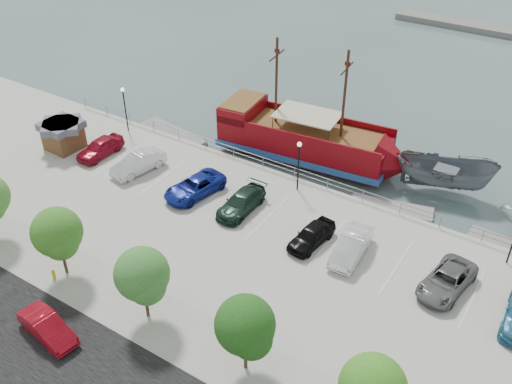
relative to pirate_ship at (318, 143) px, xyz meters
The scene contains 22 objects.
ground 12.68m from the pirate_ship, 83.82° to the right, with size 160.00×160.00×0.00m, color #425452.
sidewalk 22.53m from the pirate_ship, 86.56° to the right, with size 100.00×4.00×0.05m, color gray.
seawall_railing 4.88m from the pirate_ship, 73.89° to the right, with size 50.00×0.06×1.00m.
pirate_ship is the anchor object (origin of this frame).
patrol_boat 10.90m from the pirate_ship, ahead, with size 2.95×7.84×3.03m, color #565C64.
dock_west 14.16m from the pirate_ship, 166.53° to the right, with size 7.45×2.13×0.43m, color gray.
dock_mid 9.05m from the pirate_ship, 21.61° to the right, with size 6.34×1.81×0.36m, color gray.
shed 22.22m from the pirate_ship, 149.33° to the right, with size 3.22×3.22×2.52m.
street_sedan 26.93m from the pirate_ship, 97.31° to the right, with size 1.47×4.20×1.38m, color #9F0B19.
fire_hydrant 24.29m from the pirate_ship, 106.58° to the right, with size 0.23×0.23×0.68m.
lamp_post_left 17.81m from the pirate_ship, 160.26° to the right, with size 0.36×0.36×4.28m.
lamp_post_mid 6.47m from the pirate_ship, 77.26° to the right, with size 0.36×0.36×4.28m.
tree_c 23.59m from the pirate_ship, 106.09° to the right, with size 3.30×3.20×5.00m.
tree_d 22.69m from the pirate_ship, 88.74° to the right, with size 3.30×3.20×5.00m.
tree_e 23.89m from the pirate_ship, 71.61° to the right, with size 3.30×3.20×5.00m.
parked_car_a 18.77m from the pirate_ship, 145.81° to the right, with size 1.81×4.49×1.53m, color maroon.
parked_car_b 15.37m from the pirate_ship, 135.78° to the right, with size 1.66×4.75×1.56m, color silver.
parked_car_c 11.98m from the pirate_ship, 114.88° to the right, with size 2.38×5.16×1.43m, color navy.
parked_car_d 10.68m from the pirate_ship, 94.56° to the right, with size 1.96×4.83×1.40m, color black.
parked_car_e 12.49m from the pirate_ship, 64.35° to the right, with size 1.68×4.17×1.42m, color black.
parked_car_f 13.65m from the pirate_ship, 52.97° to the right, with size 1.65×4.72×1.56m, color white.
parked_car_g 18.10m from the pirate_ship, 36.02° to the right, with size 2.30×4.99×1.39m, color slate.
Camera 1 is at (17.25, -26.55, 25.62)m, focal length 40.00 mm.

